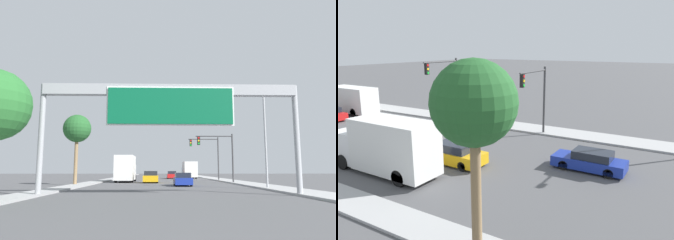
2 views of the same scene
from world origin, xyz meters
The scene contains 8 objects.
sidewalk_right centered at (9.50, 60.00, 0.07)m, with size 3.00×120.00×0.15m.
car_near_right centered at (1.75, 31.67, 0.65)m, with size 1.74×4.66×1.35m.
car_mid_center centered at (-1.75, 40.10, 0.71)m, with size 1.89×4.66×1.50m.
truck_box_primary centered at (-5.25, 42.54, 1.78)m, with size 2.39×7.89×3.53m.
truck_box_secondary centered at (5.25, 62.00, 1.63)m, with size 2.45×8.91×3.20m.
traffic_light_near_intersection centered at (6.99, 38.00, 4.17)m, with size 4.72×0.32×6.13m.
traffic_light_mid_block centered at (7.05, 48.00, 4.51)m, with size 4.74×0.32×6.69m.
palm_tree_background centered at (-9.57, 32.48, 5.97)m, with size 2.99×2.99×7.56m.
Camera 2 is at (-18.26, 26.07, 7.93)m, focal length 35.00 mm.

